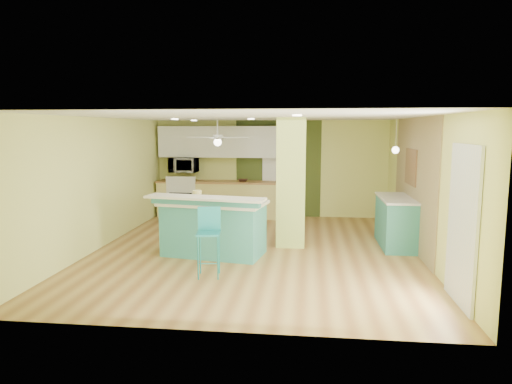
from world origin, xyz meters
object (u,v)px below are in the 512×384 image
side_counter (396,222)px  fruit_bowl (243,180)px  canister (197,196)px  peninsula (213,227)px  bar_stool (209,230)px

side_counter → fruit_bowl: (-3.38, 2.48, 0.49)m
side_counter → canister: (-3.74, -0.93, 0.59)m
side_counter → fruit_bowl: fruit_bowl is taller
peninsula → side_counter: (3.42, 1.02, -0.04)m
peninsula → canister: bearing=173.9°
peninsula → bar_stool: (0.17, -1.17, 0.20)m
canister → bar_stool: bearing=-68.8°
fruit_bowl → canister: size_ratio=1.39×
peninsula → fruit_bowl: (0.04, 3.50, 0.45)m
bar_stool → canister: 1.40m
peninsula → side_counter: 3.57m
fruit_bowl → canister: canister is taller
bar_stool → canister: canister is taller
bar_stool → peninsula: bearing=91.3°
peninsula → side_counter: bearing=26.4°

